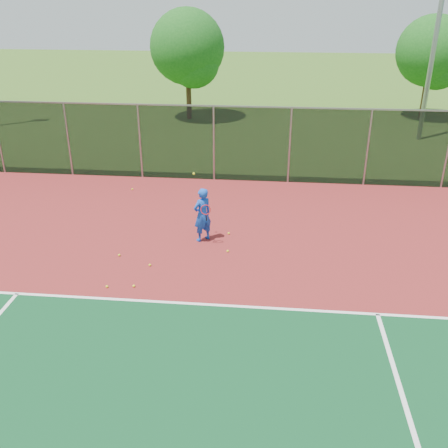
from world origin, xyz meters
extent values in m
plane|color=#335919|center=(0.00, 0.00, 0.00)|extent=(120.00, 120.00, 0.00)
cube|color=maroon|center=(0.00, 2.00, 0.01)|extent=(30.00, 20.00, 0.02)
cube|color=white|center=(2.00, 3.00, 0.03)|extent=(22.00, 0.10, 0.00)
cube|color=black|center=(0.00, 12.00, 1.52)|extent=(30.00, 0.04, 3.00)
cube|color=gray|center=(0.00, 12.00, 3.02)|extent=(30.00, 0.06, 0.06)
imported|color=blue|center=(-2.70, 6.50, 0.87)|extent=(0.73, 0.72, 1.71)
cylinder|color=black|center=(-2.55, 6.25, 0.90)|extent=(0.03, 0.15, 0.27)
torus|color=#A51414|center=(-2.55, 6.15, 1.20)|extent=(0.30, 0.13, 0.29)
sphere|color=yellow|center=(-2.95, 6.60, 2.15)|extent=(0.07, 0.07, 0.07)
sphere|color=yellow|center=(-6.02, 10.47, 0.06)|extent=(0.07, 0.07, 0.07)
sphere|color=yellow|center=(-4.98, 5.22, 0.06)|extent=(0.07, 0.07, 0.07)
sphere|color=yellow|center=(-4.81, 3.52, 0.06)|extent=(0.07, 0.07, 0.07)
sphere|color=yellow|center=(-3.96, 4.74, 0.06)|extent=(0.07, 0.07, 0.07)
sphere|color=yellow|center=(-4.12, 3.61, 0.06)|extent=(0.07, 0.07, 0.07)
sphere|color=yellow|center=(-1.94, 6.97, 0.06)|extent=(0.07, 0.07, 0.07)
sphere|color=yellow|center=(-1.86, 5.78, 0.06)|extent=(0.07, 0.07, 0.07)
cylinder|color=gray|center=(6.93, 19.25, 5.41)|extent=(0.24, 0.24, 10.83)
cylinder|color=#382014|center=(-5.77, 22.58, 1.20)|extent=(0.30, 0.30, 2.41)
sphere|color=#154F16|center=(-5.77, 22.58, 4.15)|extent=(4.28, 4.28, 4.28)
sphere|color=#154F16|center=(-5.37, 22.28, 3.34)|extent=(2.94, 2.94, 2.94)
cylinder|color=#382014|center=(8.24, 24.12, 1.14)|extent=(0.30, 0.30, 2.27)
sphere|color=#154F16|center=(8.24, 24.12, 3.91)|extent=(4.04, 4.04, 4.04)
sphere|color=#154F16|center=(8.64, 23.82, 3.15)|extent=(2.77, 2.77, 2.77)
camera|label=1|loc=(-0.66, -7.18, 7.02)|focal=40.00mm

